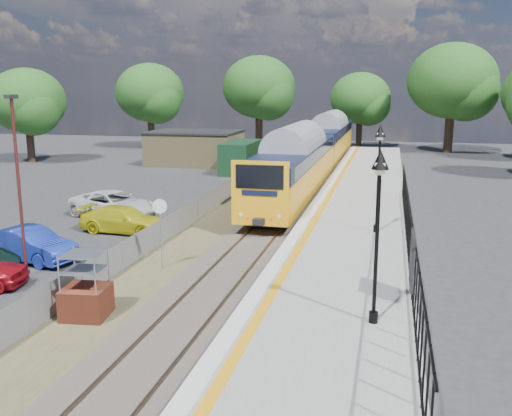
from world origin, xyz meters
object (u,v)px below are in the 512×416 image
(victorian_lamp_south, at_px, (379,197))
(carpark_lamp, at_px, (18,175))
(car_white, at_px, (114,204))
(car_yellow, at_px, (124,220))
(speed_sign, at_px, (160,222))
(train, at_px, (316,148))
(victorian_lamp_north, at_px, (379,154))
(brick_plinth, at_px, (85,287))
(car_blue, at_px, (30,245))

(victorian_lamp_south, relative_size, carpark_lamp, 0.68)
(car_white, bearing_deg, car_yellow, -126.39)
(speed_sign, height_order, car_white, speed_sign)
(train, bearing_deg, victorian_lamp_north, -75.84)
(brick_plinth, xyz_separation_m, carpark_lamp, (-4.31, 3.13, 2.86))
(car_yellow, bearing_deg, speed_sign, -138.23)
(train, height_order, brick_plinth, train)
(carpark_lamp, bearing_deg, victorian_lamp_south, -15.43)
(victorian_lamp_south, bearing_deg, car_yellow, 139.30)
(victorian_lamp_south, xyz_separation_m, brick_plinth, (-8.68, 0.45, -3.28))
(car_blue, xyz_separation_m, car_white, (-0.43, 8.23, 0.03))
(train, bearing_deg, speed_sign, -96.21)
(victorian_lamp_north, relative_size, speed_sign, 1.62)
(speed_sign, bearing_deg, victorian_lamp_south, -40.91)
(victorian_lamp_north, distance_m, car_yellow, 12.74)
(train, relative_size, car_yellow, 9.21)
(train, xyz_separation_m, speed_sign, (-2.78, -25.52, -0.40))
(speed_sign, distance_m, car_blue, 5.87)
(victorian_lamp_south, xyz_separation_m, car_blue, (-14.01, 5.36, -3.60))
(victorian_lamp_north, bearing_deg, speed_sign, -150.80)
(carpark_lamp, height_order, car_yellow, carpark_lamp)
(victorian_lamp_south, distance_m, car_white, 20.14)
(train, bearing_deg, carpark_lamp, -105.29)
(train, bearing_deg, victorian_lamp_south, -79.94)
(car_blue, height_order, car_yellow, car_blue)
(speed_sign, bearing_deg, victorian_lamp_north, 21.83)
(brick_plinth, height_order, car_white, brick_plinth)
(car_yellow, bearing_deg, brick_plinth, -156.77)
(brick_plinth, xyz_separation_m, car_white, (-5.76, 13.13, -0.29))
(victorian_lamp_south, xyz_separation_m, car_white, (-14.44, 13.58, -3.57))
(train, relative_size, carpark_lamp, 6.03)
(victorian_lamp_south, height_order, car_white, victorian_lamp_south)
(train, height_order, car_white, train)
(car_white, bearing_deg, train, -8.53)
(victorian_lamp_north, height_order, car_blue, victorian_lamp_north)
(train, height_order, speed_sign, train)
(victorian_lamp_north, distance_m, carpark_lamp, 14.32)
(speed_sign, xyz_separation_m, carpark_lamp, (-4.72, -1.90, 1.94))
(victorian_lamp_south, relative_size, car_yellow, 1.04)
(train, relative_size, speed_sign, 14.34)
(carpark_lamp, distance_m, car_white, 10.58)
(train, bearing_deg, brick_plinth, -95.94)
(car_blue, bearing_deg, train, -4.67)
(victorian_lamp_north, distance_m, speed_sign, 9.55)
(brick_plinth, bearing_deg, train, 84.06)
(brick_plinth, relative_size, car_blue, 0.50)
(victorian_lamp_north, relative_size, train, 0.11)
(car_blue, bearing_deg, brick_plinth, -118.98)
(car_white, bearing_deg, speed_sign, -124.10)
(victorian_lamp_north, bearing_deg, car_yellow, 176.92)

